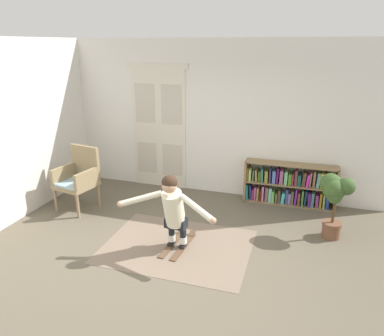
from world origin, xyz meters
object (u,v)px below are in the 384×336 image
Objects in this scene: wicker_chair at (79,177)px; person_skier at (173,207)px; potted_plant at (334,196)px; bookshelf at (289,186)px; skis_pair at (178,244)px.

wicker_chair is 2.27m from person_skier.
person_skier is at bearing -22.84° from wicker_chair.
potted_plant is at bearing 26.91° from person_skier.
wicker_chair reaches higher than potted_plant.
bookshelf is 1.30m from potted_plant.
bookshelf is 1.48× the size of wicker_chair.
potted_plant reaches higher than bookshelf.
person_skier reaches higher than skis_pair.
bookshelf is at bearing 54.12° from skis_pair.
skis_pair is (-1.43, -1.98, -0.33)m from bookshelf.
wicker_chair is 2.29m from skis_pair.
person_skier is (-1.44, -2.14, 0.33)m from bookshelf.
bookshelf is at bearing 56.01° from person_skier.
potted_plant is 0.71× the size of person_skier.
wicker_chair is (-3.53, -1.26, 0.23)m from bookshelf.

